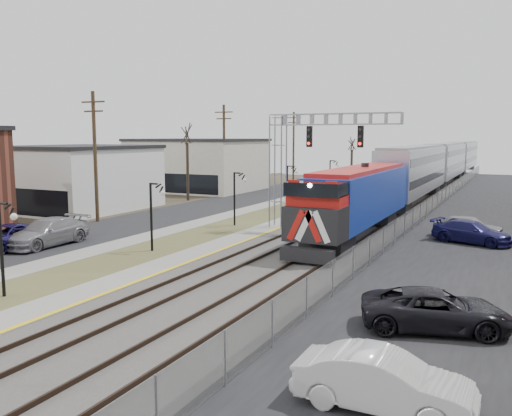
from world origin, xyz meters
The scene contains 21 objects.
street_west centered at (-11.50, 35.00, 0.02)m, with size 7.00×120.00×0.04m, color black.
sidewalk centered at (-7.00, 35.00, 0.04)m, with size 2.00×120.00×0.08m, color gray.
grass_median centered at (-4.00, 35.00, 0.03)m, with size 4.00×120.00×0.06m, color #4D512B.
platform centered at (-1.00, 35.00, 0.12)m, with size 2.00×120.00×0.24m, color gray.
ballast_bed centered at (4.00, 35.00, 0.10)m, with size 8.00×120.00×0.20m, color #595651.
platform_edge centered at (-0.12, 35.00, 0.24)m, with size 0.24×120.00×0.01m, color gold.
track_near centered at (2.00, 35.00, 0.28)m, with size 1.58×120.00×0.15m.
track_far centered at (5.50, 35.00, 0.28)m, with size 1.58×120.00×0.15m.
train centered at (5.50, 62.56, 2.92)m, with size 3.00×85.85×5.33m.
signal_gantry centered at (1.22, 27.99, 5.59)m, with size 9.00×1.07×8.15m.
lampposts centered at (-4.00, 18.29, 2.00)m, with size 0.14×62.14×4.00m.
utility_poles centered at (-14.50, 25.00, 5.00)m, with size 0.28×80.28×10.00m.
fence centered at (8.20, 35.00, 0.80)m, with size 0.04×120.00×1.60m, color gray.
buildings_west centered at (-21.00, 24.21, 3.01)m, with size 14.00×67.00×7.00m.
bare_trees centered at (-12.66, 38.91, 2.70)m, with size 12.30×42.30×5.95m.
car_lot_b centered at (12.25, 5.63, 0.71)m, with size 1.51×4.34×1.43m, color silver.
car_lot_c centered at (12.58, 11.90, 0.70)m, with size 2.32×5.03×1.40m, color black.
car_lot_d centered at (12.37, 28.64, 0.70)m, with size 1.95×4.79×1.39m, color #17154C.
car_lot_e centered at (11.99, 30.54, 0.74)m, with size 1.74×4.34×1.48m, color gray.
car_street_a centered at (-12.03, 14.68, 0.71)m, with size 2.35×5.10×1.42m, color #1C154C.
car_street_b centered at (-10.67, 16.47, 0.82)m, with size 2.30×5.65×1.64m, color gray.
Camera 1 is at (14.97, -6.88, 6.65)m, focal length 38.00 mm.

